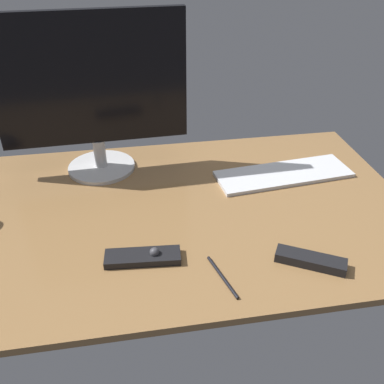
{
  "coord_description": "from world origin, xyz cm",
  "views": [
    {
      "loc": [
        -10.93,
        -101.76,
        74.54
      ],
      "look_at": [
        6.05,
        -0.76,
        8.0
      ],
      "focal_mm": 40.53,
      "sensor_mm": 36.0,
      "label": 1
    }
  ],
  "objects_px": {
    "monitor": "(92,91)",
    "media_remote": "(144,257)",
    "tv_remote": "(311,260)",
    "pen": "(222,277)",
    "keyboard": "(284,174)"
  },
  "relations": [
    {
      "from": "media_remote",
      "to": "tv_remote",
      "type": "bearing_deg",
      "value": -7.02
    },
    {
      "from": "keyboard",
      "to": "media_remote",
      "type": "relative_size",
      "value": 2.31
    },
    {
      "from": "monitor",
      "to": "keyboard",
      "type": "height_order",
      "value": "monitor"
    },
    {
      "from": "pen",
      "to": "keyboard",
      "type": "bearing_deg",
      "value": 129.74
    },
    {
      "from": "keyboard",
      "to": "tv_remote",
      "type": "height_order",
      "value": "tv_remote"
    },
    {
      "from": "keyboard",
      "to": "tv_remote",
      "type": "distance_m",
      "value": 0.42
    },
    {
      "from": "pen",
      "to": "tv_remote",
      "type": "bearing_deg",
      "value": 78.03
    },
    {
      "from": "monitor",
      "to": "pen",
      "type": "xyz_separation_m",
      "value": [
        0.28,
        -0.57,
        -0.27
      ]
    },
    {
      "from": "monitor",
      "to": "media_remote",
      "type": "relative_size",
      "value": 3.04
    },
    {
      "from": "media_remote",
      "to": "keyboard",
      "type": "bearing_deg",
      "value": 39.28
    },
    {
      "from": "media_remote",
      "to": "pen",
      "type": "distance_m",
      "value": 0.2
    },
    {
      "from": "media_remote",
      "to": "tv_remote",
      "type": "relative_size",
      "value": 1.13
    },
    {
      "from": "keyboard",
      "to": "media_remote",
      "type": "distance_m",
      "value": 0.58
    },
    {
      "from": "media_remote",
      "to": "pen",
      "type": "bearing_deg",
      "value": -23.18
    },
    {
      "from": "monitor",
      "to": "tv_remote",
      "type": "bearing_deg",
      "value": -50.13
    }
  ]
}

